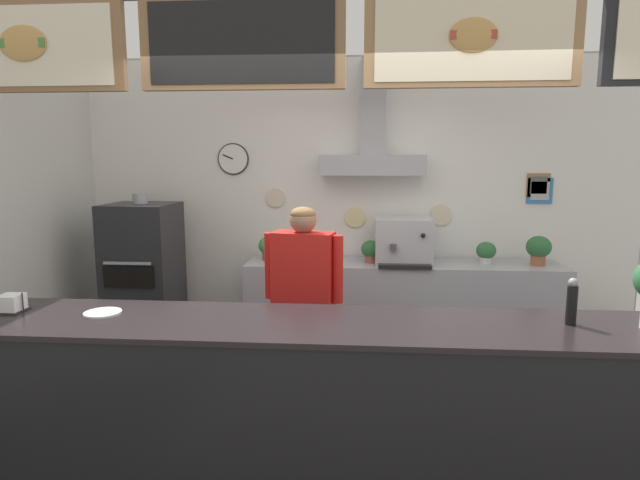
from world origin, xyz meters
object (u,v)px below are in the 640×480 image
at_px(potted_basil, 269,247).
at_px(potted_sage, 371,250).
at_px(potted_rosemary, 486,252).
at_px(pepper_grinder, 572,302).
at_px(pizza_oven, 144,281).
at_px(shop_worker, 303,303).
at_px(napkin_holder, 11,304).
at_px(condiment_plate, 103,313).
at_px(potted_thyme, 539,249).
at_px(espresso_machine, 403,241).

distance_m(potted_basil, potted_sage, 1.01).
relative_size(potted_rosemary, pepper_grinder, 0.84).
xyz_separation_m(pizza_oven, potted_basil, (1.19, 0.28, 0.31)).
xyz_separation_m(pizza_oven, shop_worker, (1.67, -0.96, 0.09)).
xyz_separation_m(napkin_holder, condiment_plate, (0.54, -0.00, -0.04)).
xyz_separation_m(potted_basil, potted_sage, (1.01, -0.04, -0.01)).
bearing_deg(potted_sage, potted_thyme, 0.00).
distance_m(napkin_holder, condiment_plate, 0.55).
relative_size(espresso_machine, condiment_plate, 2.63).
xyz_separation_m(potted_sage, potted_rosemary, (1.12, 0.04, -0.01)).
distance_m(pepper_grinder, napkin_holder, 3.10).
bearing_deg(potted_thyme, napkin_holder, -148.24).
bearing_deg(potted_rosemary, pizza_oven, -175.20).
xyz_separation_m(pizza_oven, potted_thyme, (3.79, 0.24, 0.33)).
height_order(shop_worker, potted_thyme, shop_worker).
bearing_deg(napkin_holder, condiment_plate, -0.26).
xyz_separation_m(espresso_machine, condiment_plate, (-1.86, -2.27, -0.08)).
xyz_separation_m(pizza_oven, pepper_grinder, (3.21, -2.04, 0.43)).
height_order(pizza_oven, condiment_plate, pizza_oven).
bearing_deg(potted_rosemary, espresso_machine, -176.06).
relative_size(pizza_oven, pepper_grinder, 6.45).
distance_m(espresso_machine, napkin_holder, 3.31).
height_order(espresso_machine, potted_sage, espresso_machine).
height_order(potted_basil, potted_sage, potted_basil).
xyz_separation_m(shop_worker, potted_basil, (-0.48, 1.24, 0.22)).
bearing_deg(espresso_machine, condiment_plate, -129.33).
height_order(shop_worker, potted_rosemary, shop_worker).
xyz_separation_m(potted_rosemary, napkin_holder, (-3.21, -2.32, 0.06)).
height_order(shop_worker, condiment_plate, shop_worker).
relative_size(potted_thyme, potted_sage, 1.28).
distance_m(potted_basil, potted_rosemary, 2.13).
relative_size(pepper_grinder, napkin_holder, 1.67).
height_order(shop_worker, pepper_grinder, shop_worker).
height_order(pizza_oven, potted_rosemary, pizza_oven).
bearing_deg(potted_rosemary, condiment_plate, -138.88).
xyz_separation_m(shop_worker, napkin_holder, (-1.56, -1.08, 0.27)).
relative_size(espresso_machine, potted_basil, 2.21).
xyz_separation_m(shop_worker, potted_rosemary, (1.65, 1.24, 0.20)).
bearing_deg(napkin_holder, potted_basil, 65.05).
distance_m(pizza_oven, potted_sage, 2.23).
height_order(potted_thyme, condiment_plate, potted_thyme).
relative_size(potted_basil, potted_sage, 1.12).
relative_size(potted_sage, condiment_plate, 1.06).
height_order(potted_basil, potted_rosemary, potted_basil).
distance_m(potted_thyme, potted_rosemary, 0.48).
height_order(pizza_oven, espresso_machine, pizza_oven).
bearing_deg(potted_rosemary, pepper_grinder, -92.63).
height_order(pizza_oven, pepper_grinder, pizza_oven).
distance_m(potted_thyme, napkin_holder, 4.34).
xyz_separation_m(pepper_grinder, napkin_holder, (-3.10, -0.01, -0.08)).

